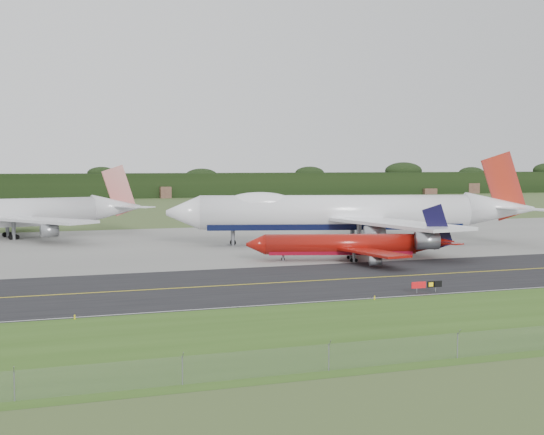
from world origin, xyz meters
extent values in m
plane|color=#344E24|center=(0.00, 0.00, 0.00)|extent=(600.00, 600.00, 0.00)
cube|color=#315117|center=(0.00, -35.00, 0.01)|extent=(400.00, 30.00, 0.01)
cube|color=black|center=(0.00, -4.00, 0.01)|extent=(400.00, 32.00, 0.02)
cube|color=slate|center=(0.00, 51.00, 0.01)|extent=(400.00, 78.00, 0.01)
cube|color=yellow|center=(0.00, -4.00, 0.03)|extent=(400.00, 0.40, 0.00)
cube|color=silver|center=(0.00, -19.50, 0.03)|extent=(400.00, 0.25, 0.00)
plane|color=slate|center=(0.00, -48.00, 1.10)|extent=(320.00, 0.00, 320.00)
cylinder|color=slate|center=(0.00, -48.00, 1.10)|extent=(0.10, 0.10, 2.20)
cube|color=black|center=(0.00, 275.00, 6.00)|extent=(700.00, 24.00, 12.00)
cylinder|color=white|center=(21.11, 39.19, 6.77)|extent=(54.95, 21.29, 6.99)
cube|color=black|center=(21.11, 39.19, 4.50)|extent=(51.83, 18.88, 2.45)
cone|color=white|center=(-8.76, 47.37, 6.77)|extent=(8.48, 8.56, 6.99)
cone|color=white|center=(54.66, 30.00, 7.30)|extent=(15.86, 10.58, 6.99)
ellipsoid|color=white|center=(6.24, 43.26, 8.70)|extent=(15.33, 9.50, 4.46)
cube|color=white|center=(26.21, 21.64, 5.55)|extent=(15.04, 32.38, 0.60)
cube|color=white|center=(34.44, 51.69, 5.55)|extent=(27.74, 30.19, 0.60)
cube|color=#B12614|center=(55.42, 29.79, 12.05)|extent=(9.84, 3.19, 14.49)
cylinder|color=gray|center=(22.25, 23.43, 3.64)|extent=(4.46, 3.84, 2.94)
cylinder|color=gray|center=(30.12, 52.17, 3.64)|extent=(4.46, 3.84, 2.94)
cylinder|color=gray|center=(24.76, 8.69, 3.64)|extent=(4.46, 3.84, 2.94)
cylinder|color=gray|center=(39.79, 63.57, 3.64)|extent=(4.46, 3.84, 2.94)
cylinder|color=black|center=(0.93, 44.72, 0.63)|extent=(1.36, 0.88, 1.26)
cylinder|color=slate|center=(24.34, 34.32, 2.34)|extent=(1.20, 1.20, 4.68)
cylinder|color=black|center=(24.34, 34.32, 0.63)|extent=(1.38, 0.94, 1.26)
cylinder|color=slate|center=(26.37, 41.73, 2.34)|extent=(1.20, 1.20, 4.68)
cylinder|color=black|center=(26.37, 41.73, 0.63)|extent=(1.38, 0.94, 1.26)
cylinder|color=maroon|center=(11.66, 15.43, 2.87)|extent=(25.88, 10.85, 3.51)
cube|color=maroon|center=(11.66, 15.43, 1.72)|extent=(24.38, 9.64, 1.23)
cone|color=maroon|center=(-2.32, 19.64, 2.87)|extent=(4.12, 4.30, 3.51)
cone|color=maroon|center=(27.38, 10.70, 3.13)|extent=(7.58, 5.34, 3.51)
cube|color=maroon|center=(13.85, 7.22, 2.25)|extent=(6.72, 14.99, 0.40)
cube|color=maroon|center=(18.02, 21.07, 2.25)|extent=(13.13, 13.91, 0.40)
cube|color=black|center=(27.85, 10.56, 5.78)|extent=(5.39, 1.87, 8.00)
cylinder|color=gray|center=(12.60, 3.99, 1.29)|extent=(2.26, 1.97, 1.48)
cylinder|color=gray|center=(18.76, 24.46, 1.29)|extent=(2.26, 1.97, 1.48)
cylinder|color=black|center=(2.21, 18.28, 0.32)|extent=(0.69, 0.45, 0.63)
cylinder|color=slate|center=(13.10, 12.98, 0.91)|extent=(0.61, 0.61, 1.81)
cylinder|color=black|center=(13.10, 12.98, 0.32)|extent=(0.70, 0.49, 0.63)
cylinder|color=slate|center=(14.21, 16.69, 0.91)|extent=(0.61, 0.61, 1.81)
cylinder|color=black|center=(14.21, 16.69, 0.32)|extent=(0.70, 0.49, 0.63)
cone|color=silver|center=(-17.72, 80.47, 6.26)|extent=(12.81, 8.41, 6.22)
cube|color=silver|center=(-35.27, 63.89, 4.70)|extent=(21.70, 25.46, 0.56)
cube|color=silver|center=(-40.29, 89.04, 4.70)|extent=(13.94, 26.84, 0.56)
cube|color=red|center=(-17.04, 80.60, 10.30)|extent=(8.51, 2.17, 12.37)
cylinder|color=gray|center=(-34.44, 57.80, 3.00)|extent=(3.84, 3.23, 2.61)
cylinder|color=gray|center=(-41.86, 94.99, 3.00)|extent=(3.84, 3.23, 2.61)
cylinder|color=slate|center=(-41.29, 72.28, 1.96)|extent=(1.02, 1.02, 3.93)
cylinder|color=black|center=(-41.29, 72.28, 0.56)|extent=(1.21, 0.77, 1.12)
cylinder|color=slate|center=(-42.63, 78.98, 1.96)|extent=(1.02, 1.02, 3.93)
cylinder|color=black|center=(-42.63, 78.98, 0.56)|extent=(1.21, 0.77, 1.12)
cylinder|color=slate|center=(7.38, -17.98, 0.32)|extent=(0.11, 0.11, 0.64)
cylinder|color=slate|center=(10.11, -18.02, 0.32)|extent=(0.11, 0.11, 0.64)
cube|color=#A90D10|center=(7.65, -17.98, 1.05)|extent=(2.01, 0.20, 0.82)
cube|color=black|center=(9.38, -18.01, 1.05)|extent=(0.91, 0.18, 0.82)
cube|color=black|center=(10.47, -18.03, 1.05)|extent=(1.10, 0.18, 0.82)
cylinder|color=yellow|center=(-35.70, -20.50, 0.25)|extent=(0.16, 0.16, 0.50)
cylinder|color=yellow|center=(0.05, -20.50, 0.25)|extent=(0.16, 0.16, 0.50)
camera|label=1|loc=(-42.01, -103.12, 16.64)|focal=50.00mm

